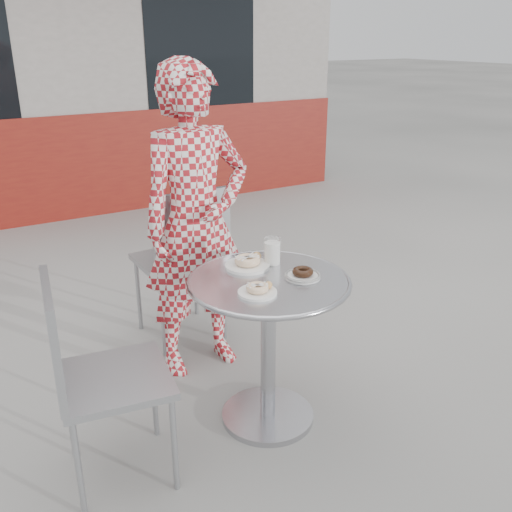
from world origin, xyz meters
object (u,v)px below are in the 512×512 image
bistro_table (269,316)px  seated_person (196,224)px  plate_checker (303,274)px  milk_cup (272,252)px  chair_far (181,291)px  plate_far (248,262)px  chair_left (115,418)px  plate_near (258,290)px

bistro_table → seated_person: size_ratio=0.45×
seated_person → plate_checker: (0.19, -0.68, -0.07)m
milk_cup → chair_far: bearing=99.3°
bistro_table → plate_far: plate_far is taller
bistro_table → milk_cup: size_ratio=5.82×
chair_left → milk_cup: (0.83, 0.14, 0.51)m
chair_left → seated_person: seated_person is taller
bistro_table → chair_far: bearing=91.4°
plate_far → milk_cup: 0.12m
bistro_table → chair_far: size_ratio=0.77×
chair_left → milk_cup: size_ratio=7.12×
chair_left → plate_far: 0.87m
milk_cup → seated_person: bearing=108.7°
plate_far → chair_far: bearing=91.1°
chair_far → plate_near: (-0.09, -1.05, 0.45)m
seated_person → chair_left: bearing=-138.8°
chair_far → chair_left: size_ratio=1.06×
seated_person → plate_far: seated_person is taller
bistro_table → plate_checker: (0.14, -0.05, 0.19)m
plate_near → seated_person: bearing=85.3°
plate_far → plate_checker: plate_far is taller
plate_near → milk_cup: bearing=48.2°
chair_left → plate_near: bearing=-91.6°
plate_near → plate_checker: plate_near is taller
chair_left → seated_person: 1.05m
chair_left → plate_checker: chair_left is taller
milk_cup → plate_near: bearing=-131.8°
plate_near → plate_checker: (0.25, 0.05, -0.00)m
plate_checker → milk_cup: milk_cup is taller
bistro_table → chair_far: 0.98m
plate_near → milk_cup: 0.33m
bistro_table → plate_far: 0.26m
chair_left → plate_near: size_ratio=5.48×
chair_far → seated_person: 0.61m
plate_checker → chair_left: bearing=176.2°
chair_far → plate_far: chair_far is taller
chair_far → plate_near: 1.15m
chair_far → milk_cup: bearing=98.1°
seated_person → plate_near: size_ratio=9.98×
milk_cup → bistro_table: bearing=-126.3°
plate_far → plate_near: (-0.10, -0.27, -0.00)m
seated_person → plate_near: 0.73m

